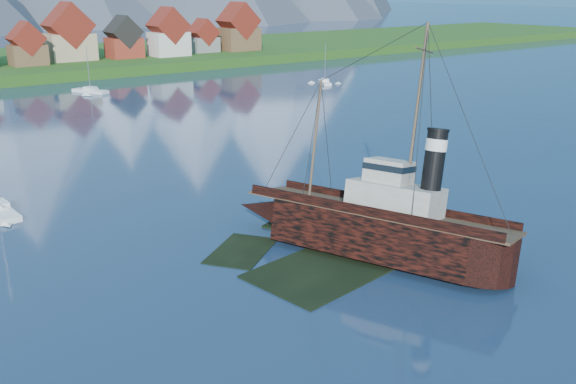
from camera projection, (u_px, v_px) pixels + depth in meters
ground at (350, 249)px, 63.59m from camera, size 1400.00×1400.00×0.00m
shoal at (349, 241)px, 66.35m from camera, size 31.71×21.24×1.14m
seawall at (3, 87)px, 164.01m from camera, size 600.00×2.50×2.00m
tugboat_wreck at (365, 223)px, 62.20m from camera, size 6.83×29.44×23.33m
sailboat_d at (325, 83)px, 169.52m from camera, size 5.57×7.99×10.92m
sailboat_e at (90, 92)px, 155.57m from camera, size 6.38×10.15×11.60m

